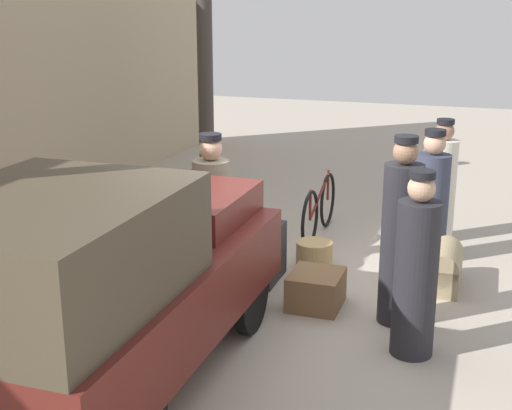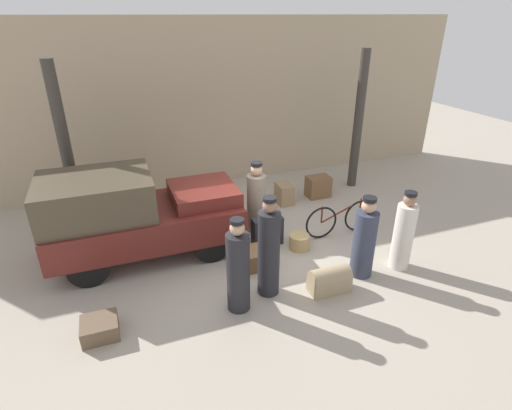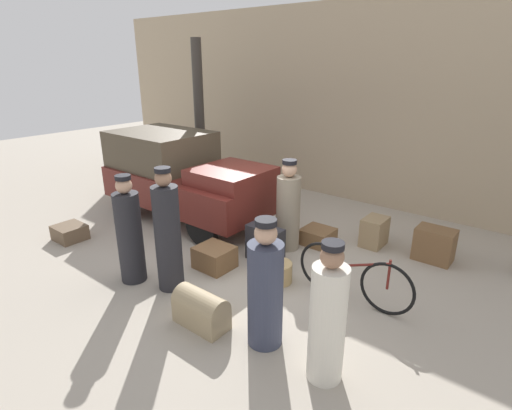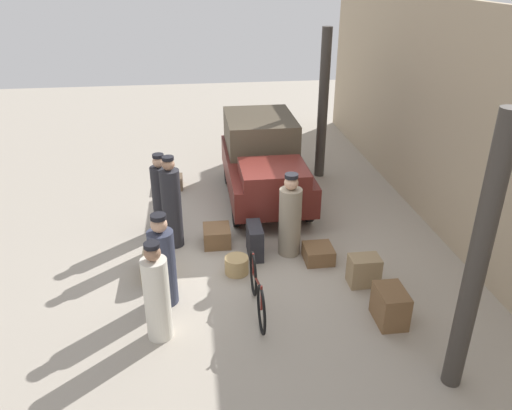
{
  "view_description": "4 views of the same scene",
  "coord_description": "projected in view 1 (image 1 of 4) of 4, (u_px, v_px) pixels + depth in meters",
  "views": [
    {
      "loc": [
        -6.75,
        -2.16,
        3.09
      ],
      "look_at": [
        0.2,
        0.2,
        0.95
      ],
      "focal_mm": 50.0,
      "sensor_mm": 36.0,
      "label": 1
    },
    {
      "loc": [
        -2.41,
        -6.76,
        4.53
      ],
      "look_at": [
        0.2,
        0.2,
        0.95
      ],
      "focal_mm": 28.0,
      "sensor_mm": 36.0,
      "label": 2
    },
    {
      "loc": [
        4.13,
        -4.72,
        3.25
      ],
      "look_at": [
        0.2,
        0.2,
        0.95
      ],
      "focal_mm": 28.0,
      "sensor_mm": 36.0,
      "label": 3
    },
    {
      "loc": [
        8.61,
        -0.9,
        5.07
      ],
      "look_at": [
        0.2,
        0.2,
        0.95
      ],
      "focal_mm": 35.0,
      "sensor_mm": 36.0,
      "label": 4
    }
  ],
  "objects": [
    {
      "name": "ground_plane",
      "position": [
        268.0,
        296.0,
        7.67
      ],
      "size": [
        30.0,
        30.0,
        0.0
      ],
      "primitive_type": "plane",
      "color": "#A89E8E"
    },
    {
      "name": "canopy_pillar_right",
      "position": [
        205.0,
        76.0,
        11.49
      ],
      "size": [
        0.25,
        0.25,
        3.74
      ],
      "color": "#38332D",
      "rests_on": "ground"
    },
    {
      "name": "truck",
      "position": [
        100.0,
        278.0,
        5.62
      ],
      "size": [
        3.73,
        1.74,
        1.8
      ],
      "color": "black",
      "rests_on": "ground"
    },
    {
      "name": "bicycle",
      "position": [
        319.0,
        209.0,
        9.49
      ],
      "size": [
        1.73,
        0.04,
        0.81
      ],
      "color": "black",
      "rests_on": "ground"
    },
    {
      "name": "wicker_basket",
      "position": [
        314.0,
        254.0,
        8.46
      ],
      "size": [
        0.43,
        0.43,
        0.32
      ],
      "color": "tan",
      "rests_on": "ground"
    },
    {
      "name": "conductor_in_dark_uniform",
      "position": [
        416.0,
        273.0,
        6.23
      ],
      "size": [
        0.38,
        0.38,
        1.7
      ],
      "color": "#232328",
      "rests_on": "ground"
    },
    {
      "name": "porter_with_bicycle",
      "position": [
        441.0,
        186.0,
        9.3
      ],
      "size": [
        0.38,
        0.38,
        1.61
      ],
      "color": "silver",
      "rests_on": "ground"
    },
    {
      "name": "porter_lifting_near_truck",
      "position": [
        431.0,
        202.0,
        8.55
      ],
      "size": [
        0.42,
        0.42,
        1.61
      ],
      "color": "#33384C",
      "rests_on": "ground"
    },
    {
      "name": "porter_standing_middle",
      "position": [
        212.0,
        212.0,
        8.11
      ],
      "size": [
        0.42,
        0.42,
        1.65
      ],
      "color": "gray",
      "rests_on": "ground"
    },
    {
      "name": "porter_carrying_trunk",
      "position": [
        401.0,
        239.0,
        6.85
      ],
      "size": [
        0.38,
        0.38,
        1.87
      ],
      "color": "#232328",
      "rests_on": "ground"
    },
    {
      "name": "trunk_umber_medium",
      "position": [
        267.0,
        254.0,
        8.02
      ],
      "size": [
        0.66,
        0.27,
        0.63
      ],
      "color": "#232328",
      "rests_on": "ground"
    },
    {
      "name": "suitcase_small_leather",
      "position": [
        171.0,
        214.0,
        9.66
      ],
      "size": [
        0.38,
        0.52,
        0.53
      ],
      "color": "#937A56",
      "rests_on": "ground"
    },
    {
      "name": "trunk_large_brown",
      "position": [
        316.0,
        289.0,
        7.38
      ],
      "size": [
        0.58,
        0.53,
        0.37
      ],
      "color": "brown",
      "rests_on": "ground"
    },
    {
      "name": "suitcase_tan_flat",
      "position": [
        186.0,
        247.0,
        8.75
      ],
      "size": [
        0.55,
        0.53,
        0.29
      ],
      "color": "brown",
      "rests_on": "ground"
    },
    {
      "name": "suitcase_black_upright",
      "position": [
        196.0,
        193.0,
        10.62
      ],
      "size": [
        0.62,
        0.43,
        0.57
      ],
      "color": "brown",
      "rests_on": "ground"
    },
    {
      "name": "trunk_barrel_dark",
      "position": [
        444.0,
        267.0,
        7.85
      ],
      "size": [
        0.73,
        0.37,
        0.49
      ],
      "color": "#9E8966",
      "rests_on": "ground"
    }
  ]
}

